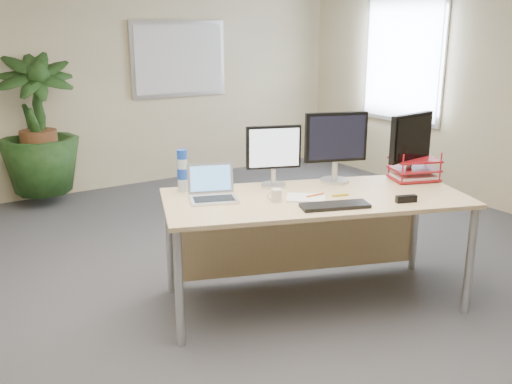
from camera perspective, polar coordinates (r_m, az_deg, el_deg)
floor at (r=3.97m, az=2.26°, el=-13.26°), size 8.00×8.00×0.00m
back_wall at (r=7.13m, az=-16.67°, el=10.73°), size 7.00×0.04×2.70m
whiteboard at (r=7.51m, az=-7.72°, el=13.03°), size 1.30×0.04×0.95m
window at (r=7.50m, az=14.43°, el=12.67°), size 0.04×1.30×1.55m
desk at (r=4.18m, az=5.38°, el=-2.23°), size 2.29×1.56×0.81m
floor_plant at (r=6.77m, az=-20.90°, el=4.93°), size 0.94×0.94×1.50m
monitor_left at (r=4.18m, az=1.77°, el=4.02°), size 0.40×0.19×0.45m
monitor_right at (r=4.33m, az=7.99°, el=4.91°), size 0.46×0.22×0.53m
monitor_dark at (r=4.49m, az=15.22°, el=4.79°), size 0.47×0.21×0.52m
laptop at (r=3.94m, az=-4.40°, el=0.18°), size 0.40×0.38×0.23m
keyboard at (r=3.78m, az=7.90°, el=-1.35°), size 0.48×0.30×0.03m
coffee_mug at (r=3.87m, az=2.04°, el=-0.33°), size 0.11×0.07×0.08m
spiral_notebook at (r=3.95m, az=5.04°, el=-0.58°), size 0.33×0.32×0.01m
orange_pen at (r=3.98m, az=5.94°, el=-0.29°), size 0.15×0.01×0.01m
yellow_highlighter at (r=4.03m, az=8.42°, el=-0.30°), size 0.12×0.05×0.02m
water_bottle at (r=4.11m, az=-7.36°, el=2.04°), size 0.08×0.08×0.31m
letter_tray at (r=4.56m, az=15.52°, el=2.07°), size 0.41×0.36×0.16m
stapler at (r=3.98m, az=14.79°, el=-0.67°), size 0.15×0.09×0.05m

